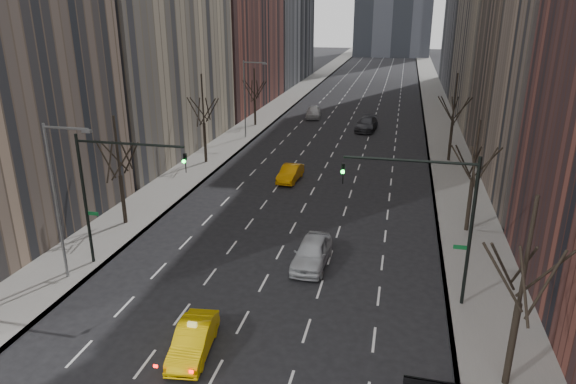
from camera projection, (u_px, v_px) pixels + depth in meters
The scene contains 17 objects.
sidewalk_left at pixel (284, 103), 85.06m from camera, with size 4.50×320.00×0.15m, color slate.
sidewalk_right at pixel (437, 108), 80.02m from camera, with size 4.50×320.00×0.15m, color slate.
tree_lw_b at pixel (120, 175), 36.01m from camera, with size 3.36×3.50×7.82m.
tree_lw_c at pixel (204, 124), 50.60m from camera, with size 3.36×3.50×8.74m.
tree_lw_d at pixel (255, 99), 67.30m from camera, with size 3.36×3.50×7.36m.
tree_rw_a at pixel (519, 305), 20.00m from camera, with size 3.36×3.50×8.28m.
tree_rw_b at pixel (472, 182), 34.75m from camera, with size 3.36×3.50×7.82m.
tree_rw_c at pixel (452, 123), 51.18m from camera, with size 3.36×3.50×8.74m.
traffic_mast_left at pixel (108, 181), 29.30m from camera, with size 6.69×0.39×8.00m.
traffic_mast_right at pixel (438, 206), 25.56m from camera, with size 6.69×0.39×8.00m.
streetlight_near at pixel (59, 188), 27.78m from camera, with size 2.83×0.22×9.00m.
streetlight_far at pixel (247, 92), 59.93m from camera, with size 2.83×0.22×9.00m.
taxi_sedan at pixel (193, 340), 23.10m from camera, with size 1.47×4.23×1.39m, color yellow.
silver_sedan_ahead at pixel (312, 252), 31.09m from camera, with size 1.97×4.89×1.66m, color #B0B3B8.
far_taxi at pixel (290, 173), 46.44m from camera, with size 1.51×4.33×1.43m, color orange.
far_suv_grey at pixel (367, 124), 65.59m from camera, with size 2.33×5.74×1.66m, color #323237.
far_car_white at pixel (313, 112), 73.25m from camera, with size 1.98×4.92×1.68m, color #BBBBBB.
Camera 1 is at (7.00, -12.89, 14.77)m, focal length 32.00 mm.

